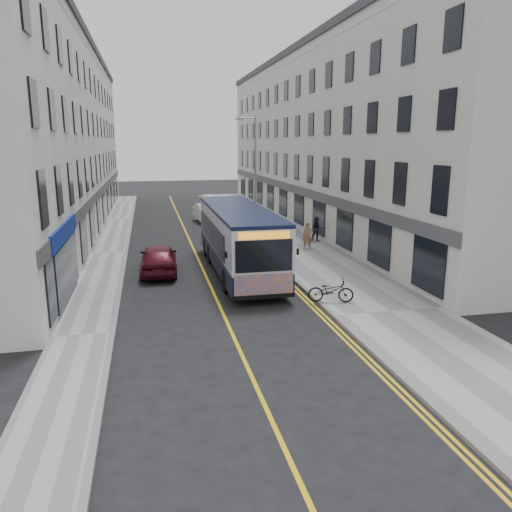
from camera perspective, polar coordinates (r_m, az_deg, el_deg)
name	(u,v)px	position (r m, az deg, el deg)	size (l,w,h in m)	color
ground	(224,315)	(19.11, -3.71, -6.76)	(140.00, 140.00, 0.00)	black
pavement_east	(293,245)	(31.74, 4.22, 1.28)	(4.50, 64.00, 0.12)	#959598
pavement_west	(109,253)	(30.57, -16.45, 0.34)	(2.00, 64.00, 0.12)	#959598
kerb_east	(258,246)	(31.19, 0.25, 1.12)	(0.18, 64.00, 0.13)	slate
kerb_west	(126,252)	(30.51, -14.58, 0.44)	(0.18, 64.00, 0.13)	slate
road_centre_line	(194,250)	(30.60, -7.08, 0.67)	(0.12, 64.00, 0.01)	gold
road_dbl_yellow_inner	(251,248)	(31.11, -0.56, 0.97)	(0.10, 64.00, 0.01)	gold
road_dbl_yellow_outer	(254,247)	(31.15, -0.20, 0.99)	(0.10, 64.00, 0.01)	gold
terrace_east	(325,141)	(41.30, 7.93, 12.86)	(6.00, 46.00, 13.00)	silver
terrace_west	(54,141)	(39.34, -22.11, 12.07)	(6.00, 46.00, 13.00)	white
streetlamp	(254,175)	(32.59, -0.22, 9.29)	(1.32, 0.18, 8.00)	gray
city_bus	(238,237)	(24.88, -2.02, 2.14)	(2.62, 11.23, 3.26)	black
bicycle	(331,291)	(20.28, 8.55, -3.94)	(0.63, 1.82, 0.96)	black
pedestrian_near	(308,236)	(30.12, 5.92, 2.31)	(0.59, 0.39, 1.63)	olive
pedestrian_far	(317,229)	(32.57, 6.96, 3.05)	(0.77, 0.60, 1.59)	black
car_white	(208,213)	(40.88, -5.51, 4.86)	(1.63, 4.67, 1.54)	white
car_maroon	(159,258)	(25.33, -11.08, -0.28)	(1.79, 4.44, 1.51)	#500D1A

